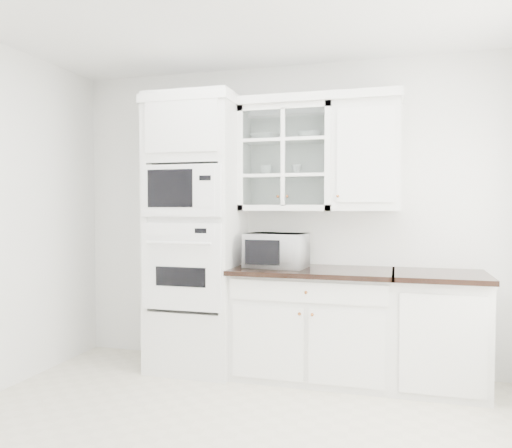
% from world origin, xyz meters
% --- Properties ---
extents(room_shell, '(4.00, 3.50, 2.70)m').
position_xyz_m(room_shell, '(0.00, 0.43, 1.78)').
color(room_shell, white).
rests_on(room_shell, ground).
extents(oven_column, '(0.76, 0.68, 2.40)m').
position_xyz_m(oven_column, '(-0.75, 1.42, 1.20)').
color(oven_column, white).
rests_on(oven_column, ground).
extents(base_cabinet_run, '(1.32, 0.67, 0.92)m').
position_xyz_m(base_cabinet_run, '(0.28, 1.45, 0.46)').
color(base_cabinet_run, white).
rests_on(base_cabinet_run, ground).
extents(extra_base_cabinet, '(0.72, 0.67, 0.92)m').
position_xyz_m(extra_base_cabinet, '(1.28, 1.45, 0.46)').
color(extra_base_cabinet, white).
rests_on(extra_base_cabinet, ground).
extents(upper_cabinet_glass, '(0.80, 0.33, 0.90)m').
position_xyz_m(upper_cabinet_glass, '(0.03, 1.58, 1.85)').
color(upper_cabinet_glass, white).
rests_on(upper_cabinet_glass, room_shell).
extents(upper_cabinet_solid, '(0.55, 0.33, 0.90)m').
position_xyz_m(upper_cabinet_solid, '(0.71, 1.58, 1.85)').
color(upper_cabinet_solid, white).
rests_on(upper_cabinet_solid, room_shell).
extents(crown_molding, '(2.14, 0.38, 0.07)m').
position_xyz_m(crown_molding, '(-0.07, 1.56, 2.33)').
color(crown_molding, white).
rests_on(crown_molding, room_shell).
extents(countertop_microwave, '(0.54, 0.46, 0.29)m').
position_xyz_m(countertop_microwave, '(-0.03, 1.44, 1.06)').
color(countertop_microwave, white).
rests_on(countertop_microwave, base_cabinet_run).
extents(bowl_a, '(0.29, 0.29, 0.06)m').
position_xyz_m(bowl_a, '(-0.17, 1.57, 2.04)').
color(bowl_a, white).
rests_on(bowl_a, upper_cabinet_glass).
extents(bowl_b, '(0.26, 0.26, 0.06)m').
position_xyz_m(bowl_b, '(0.23, 1.58, 2.04)').
color(bowl_b, white).
rests_on(bowl_b, upper_cabinet_glass).
extents(cup_a, '(0.13, 0.13, 0.09)m').
position_xyz_m(cup_a, '(-0.16, 1.58, 1.75)').
color(cup_a, white).
rests_on(cup_a, upper_cabinet_glass).
extents(cup_b, '(0.10, 0.10, 0.09)m').
position_xyz_m(cup_b, '(0.12, 1.58, 1.75)').
color(cup_b, white).
rests_on(cup_b, upper_cabinet_glass).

